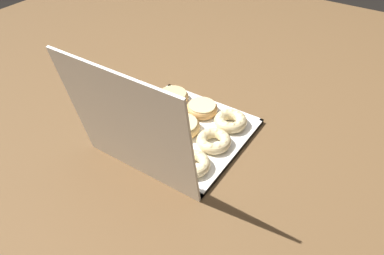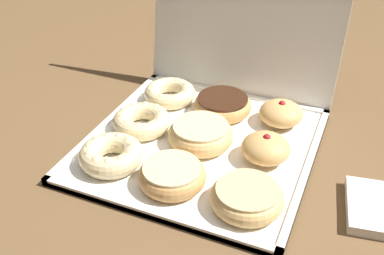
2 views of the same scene
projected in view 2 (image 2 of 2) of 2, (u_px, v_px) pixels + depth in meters
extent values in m
plane|color=brown|center=(201.00, 147.00, 0.86)|extent=(3.00, 3.00, 0.00)
cube|color=white|center=(201.00, 145.00, 0.86)|extent=(0.41, 0.41, 0.01)
cube|color=white|center=(152.00, 214.00, 0.71)|extent=(0.41, 0.01, 0.01)
cube|color=white|center=(235.00, 96.00, 1.01)|extent=(0.41, 0.01, 0.01)
cube|color=white|center=(109.00, 122.00, 0.93)|extent=(0.01, 0.41, 0.01)
cube|color=white|center=(307.00, 171.00, 0.80)|extent=(0.01, 0.41, 0.01)
cube|color=white|center=(246.00, 8.00, 0.94)|extent=(0.41, 0.07, 0.39)
torus|color=beige|center=(111.00, 155.00, 0.80)|extent=(0.11, 0.11, 0.04)
sphere|color=beige|center=(130.00, 155.00, 0.78)|extent=(0.02, 0.02, 0.02)
sphere|color=beige|center=(133.00, 148.00, 0.80)|extent=(0.02, 0.02, 0.02)
sphere|color=beige|center=(128.00, 142.00, 0.81)|extent=(0.02, 0.02, 0.02)
sphere|color=beige|center=(119.00, 138.00, 0.82)|extent=(0.02, 0.02, 0.02)
sphere|color=beige|center=(107.00, 138.00, 0.82)|extent=(0.02, 0.02, 0.02)
sphere|color=beige|center=(96.00, 142.00, 0.81)|extent=(0.02, 0.02, 0.02)
sphere|color=beige|center=(90.00, 149.00, 0.80)|extent=(0.02, 0.02, 0.02)
sphere|color=beige|center=(89.00, 156.00, 0.78)|extent=(0.02, 0.02, 0.02)
sphere|color=beige|center=(96.00, 162.00, 0.76)|extent=(0.02, 0.02, 0.02)
sphere|color=beige|center=(108.00, 164.00, 0.76)|extent=(0.02, 0.02, 0.02)
sphere|color=beige|center=(121.00, 161.00, 0.77)|extent=(0.02, 0.02, 0.02)
torus|color=tan|center=(173.00, 176.00, 0.75)|extent=(0.11, 0.11, 0.03)
cylinder|color=beige|center=(173.00, 168.00, 0.74)|extent=(0.10, 0.10, 0.01)
torus|color=#E5B770|center=(247.00, 198.00, 0.71)|extent=(0.12, 0.12, 0.03)
cylinder|color=#EACC8C|center=(248.00, 190.00, 0.70)|extent=(0.10, 0.10, 0.01)
torus|color=beige|center=(142.00, 121.00, 0.89)|extent=(0.11, 0.11, 0.04)
sphere|color=beige|center=(160.00, 121.00, 0.87)|extent=(0.02, 0.02, 0.02)
sphere|color=beige|center=(162.00, 114.00, 0.89)|extent=(0.02, 0.02, 0.02)
sphere|color=beige|center=(156.00, 109.00, 0.91)|extent=(0.02, 0.02, 0.02)
sphere|color=beige|center=(145.00, 106.00, 0.92)|extent=(0.02, 0.02, 0.02)
sphere|color=beige|center=(134.00, 108.00, 0.91)|extent=(0.02, 0.02, 0.02)
sphere|color=beige|center=(125.00, 112.00, 0.90)|extent=(0.02, 0.02, 0.02)
sphere|color=beige|center=(122.00, 119.00, 0.88)|extent=(0.02, 0.02, 0.02)
sphere|color=beige|center=(127.00, 125.00, 0.86)|extent=(0.02, 0.02, 0.02)
sphere|color=beige|center=(138.00, 128.00, 0.85)|extent=(0.02, 0.02, 0.02)
sphere|color=beige|center=(151.00, 126.00, 0.86)|extent=(0.02, 0.02, 0.02)
torus|color=#E5B770|center=(201.00, 135.00, 0.85)|extent=(0.12, 0.12, 0.04)
cylinder|color=beige|center=(201.00, 127.00, 0.84)|extent=(0.10, 0.10, 0.01)
ellipsoid|color=tan|center=(265.00, 149.00, 0.80)|extent=(0.09, 0.09, 0.05)
sphere|color=#B21923|center=(266.00, 139.00, 0.79)|extent=(0.01, 0.01, 0.01)
torus|color=beige|center=(170.00, 93.00, 0.98)|extent=(0.11, 0.11, 0.03)
sphere|color=beige|center=(186.00, 93.00, 0.97)|extent=(0.02, 0.02, 0.02)
sphere|color=beige|center=(186.00, 86.00, 0.99)|extent=(0.02, 0.02, 0.02)
sphere|color=beige|center=(177.00, 82.00, 1.01)|extent=(0.02, 0.02, 0.02)
sphere|color=beige|center=(164.00, 82.00, 1.01)|extent=(0.02, 0.02, 0.02)
sphere|color=beige|center=(153.00, 86.00, 0.99)|extent=(0.02, 0.02, 0.02)
sphere|color=beige|center=(152.00, 93.00, 0.97)|extent=(0.02, 0.02, 0.02)
sphere|color=beige|center=(162.00, 98.00, 0.95)|extent=(0.02, 0.02, 0.02)
sphere|color=beige|center=(176.00, 98.00, 0.95)|extent=(0.02, 0.02, 0.02)
torus|color=tan|center=(222.00, 105.00, 0.94)|extent=(0.12, 0.12, 0.03)
cylinder|color=#381E11|center=(222.00, 99.00, 0.93)|extent=(0.10, 0.10, 0.01)
ellipsoid|color=tan|center=(281.00, 113.00, 0.90)|extent=(0.09, 0.09, 0.05)
sphere|color=#B21923|center=(282.00, 104.00, 0.89)|extent=(0.01, 0.01, 0.01)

